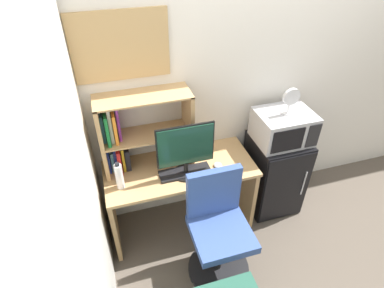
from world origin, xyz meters
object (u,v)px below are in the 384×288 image
at_px(desk_fan, 291,100).
at_px(wall_corkboard, 121,46).
at_px(mini_fridge, 274,173).
at_px(keyboard, 185,172).
at_px(microwave, 283,127).
at_px(water_bottle, 119,176).
at_px(desk_chair, 218,233).
at_px(hutch_bookshelf, 132,132).
at_px(computer_mouse, 218,165).
at_px(monitor, 186,149).

bearing_deg(desk_fan, wall_corkboard, 168.42).
bearing_deg(mini_fridge, keyboard, -174.47).
bearing_deg(microwave, water_bottle, -176.03).
xyz_separation_m(desk_fan, desk_chair, (-0.80, -0.52, -0.80)).
bearing_deg(desk_fan, keyboard, -174.67).
distance_m(keyboard, desk_fan, 1.07).
relative_size(mini_fridge, desk_chair, 0.84).
bearing_deg(desk_chair, water_bottle, 147.91).
bearing_deg(desk_chair, hutch_bookshelf, 127.59).
distance_m(computer_mouse, water_bottle, 0.83).
bearing_deg(keyboard, water_bottle, -179.13).
distance_m(mini_fridge, wall_corkboard, 1.87).
relative_size(water_bottle, mini_fridge, 0.30).
distance_m(microwave, desk_fan, 0.27).
bearing_deg(wall_corkboard, desk_chair, -57.22).
height_order(computer_mouse, mini_fridge, mini_fridge).
distance_m(water_bottle, desk_fan, 1.53).
height_order(water_bottle, desk_chair, water_bottle).
bearing_deg(monitor, microwave, 6.03).
xyz_separation_m(computer_mouse, desk_chair, (-0.14, -0.43, -0.32)).
bearing_deg(desk_chair, computer_mouse, 71.52).
height_order(microwave, desk_fan, desk_fan).
bearing_deg(microwave, keyboard, -174.28).
bearing_deg(desk_fan, computer_mouse, -172.24).
relative_size(microwave, wall_corkboard, 0.70).
height_order(keyboard, microwave, microwave).
relative_size(hutch_bookshelf, keyboard, 1.72).
bearing_deg(mini_fridge, computer_mouse, -171.90).
relative_size(water_bottle, desk_fan, 1.03).
xyz_separation_m(keyboard, microwave, (0.94, 0.09, 0.22)).
bearing_deg(hutch_bookshelf, monitor, -32.80).
bearing_deg(mini_fridge, wall_corkboard, 168.41).
bearing_deg(hutch_bookshelf, wall_corkboard, 86.20).
distance_m(mini_fridge, desk_fan, 0.82).
bearing_deg(mini_fridge, desk_fan, -11.08).
xyz_separation_m(computer_mouse, mini_fridge, (0.64, 0.09, -0.34)).
bearing_deg(wall_corkboard, monitor, -44.48).
xyz_separation_m(monitor, desk_chair, (0.14, -0.43, -0.56)).
bearing_deg(monitor, hutch_bookshelf, 147.20).
xyz_separation_m(microwave, desk_chair, (-0.79, -0.53, -0.53)).
height_order(monitor, desk_fan, desk_fan).
height_order(hutch_bookshelf, wall_corkboard, wall_corkboard).
bearing_deg(desk_fan, microwave, 155.73).
bearing_deg(microwave, wall_corkboard, 168.54).
relative_size(keyboard, computer_mouse, 5.15).
xyz_separation_m(microwave, desk_fan, (0.01, -0.01, 0.27)).
xyz_separation_m(water_bottle, mini_fridge, (1.47, 0.10, -0.44)).
distance_m(desk_chair, wall_corkboard, 1.60).
relative_size(hutch_bookshelf, wall_corkboard, 1.06).
xyz_separation_m(water_bottle, desk_chair, (0.68, -0.43, -0.42)).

